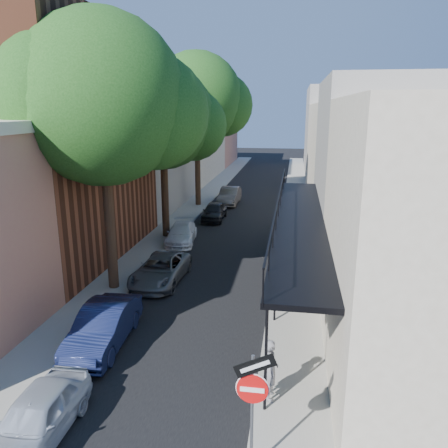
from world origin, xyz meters
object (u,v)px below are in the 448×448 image
at_px(oak_near, 114,103).
at_px(oak_far, 203,100).
at_px(parked_car_d, 181,233).
at_px(sign_post, 253,394).
at_px(parked_car_c, 161,270).
at_px(pedestrian, 270,369).
at_px(parked_car_b, 104,327).
at_px(oak_mid, 170,119).
at_px(parked_car_a, 36,418).
at_px(parked_car_e, 214,211).
at_px(parked_car_f, 230,196).

bearing_deg(oak_near, oak_far, 89.96).
bearing_deg(parked_car_d, sign_post, -77.22).
distance_m(parked_car_c, pedestrian, 9.33).
bearing_deg(parked_car_b, parked_car_d, 88.85).
bearing_deg(sign_post, pedestrian, 84.54).
xyz_separation_m(oak_mid, parked_car_a, (1.43, -17.04, -6.45)).
bearing_deg(parked_car_e, parked_car_b, -92.38).
relative_size(oak_far, parked_car_b, 2.87).
bearing_deg(parked_car_a, oak_mid, 93.88).
height_order(parked_car_c, parked_car_f, parked_car_f).
bearing_deg(pedestrian, oak_far, 6.85).
relative_size(parked_car_b, parked_car_f, 1.00).
bearing_deg(parked_car_e, pedestrian, -75.74).
bearing_deg(pedestrian, parked_car_d, 14.81).
relative_size(parked_car_d, pedestrian, 2.25).
height_order(sign_post, pedestrian, sign_post).
relative_size(parked_car_c, parked_car_f, 1.03).
height_order(sign_post, parked_car_a, sign_post).
xyz_separation_m(oak_far, parked_car_e, (1.66, -4.54, -7.64)).
relative_size(oak_mid, parked_car_f, 2.45).
xyz_separation_m(parked_car_c, pedestrian, (5.40, -7.60, 0.39)).
xyz_separation_m(parked_car_a, parked_car_e, (0.30, 21.54, 0.01)).
bearing_deg(parked_car_c, parked_car_f, 89.34).
height_order(sign_post, parked_car_f, sign_post).
relative_size(oak_far, parked_car_c, 2.78).
height_order(oak_near, oak_mid, oak_near).
height_order(parked_car_b, parked_car_c, parked_car_b).
bearing_deg(oak_near, parked_car_e, 82.34).
bearing_deg(parked_car_a, parked_car_e, 88.28).
height_order(oak_near, parked_car_a, oak_near).
distance_m(oak_far, parked_car_f, 7.86).
relative_size(oak_near, oak_mid, 1.12).
relative_size(oak_near, parked_car_e, 3.15).
relative_size(oak_far, parked_car_e, 3.28).
bearing_deg(oak_near, pedestrian, -44.97).
bearing_deg(parked_car_d, parked_car_b, -95.09).
bearing_deg(oak_far, parked_car_d, -85.76).
bearing_deg(parked_car_d, parked_car_a, -94.67).
bearing_deg(parked_car_d, oak_far, 87.35).
bearing_deg(parked_car_a, parked_car_f, 87.82).
xyz_separation_m(parked_car_a, parked_car_c, (-0.01, 9.91, -0.01)).
relative_size(oak_mid, parked_car_e, 2.81).
distance_m(oak_mid, oak_far, 9.12).
xyz_separation_m(sign_post, parked_car_b, (-5.40, 4.54, -1.35)).
xyz_separation_m(oak_mid, parked_car_b, (1.18, -12.71, -6.37)).
height_order(parked_car_f, pedestrian, pedestrian).
bearing_deg(pedestrian, oak_mid, 15.83).
xyz_separation_m(oak_near, parked_car_a, (1.38, -9.07, -7.27)).
height_order(sign_post, parked_car_c, sign_post).
relative_size(sign_post, parked_car_b, 0.72).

